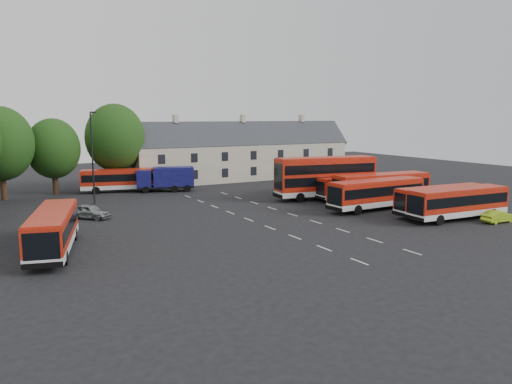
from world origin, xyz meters
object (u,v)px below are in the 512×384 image
Objects in this scene: bus_dd_south at (325,175)px; bus_west at (53,228)px; silver_car at (90,211)px; lime_car at (498,216)px; lamppost at (93,155)px; bus_row_a at (458,201)px; box_truck at (166,178)px.

bus_dd_south is 1.12× the size of bus_west.
bus_dd_south is 33.20m from bus_west.
bus_west is at bearing -156.10° from silver_car.
lime_car is 0.33× the size of lamppost.
bus_west is at bearing -153.92° from bus_dd_south.
bus_row_a is 38.77m from lamppost.
box_truck is at bearing 26.63° from lamppost.
bus_west is 2.67× the size of silver_car.
silver_car is (-30.76, 17.70, -1.13)m from bus_row_a.
bus_west is 1.46× the size of box_truck.
bus_dd_south is 19.83m from lime_car.
bus_row_a is at bearing -67.96° from bus_dd_south.
bus_west is 38.82m from lime_car.
box_truck is 0.74× the size of lamppost.
silver_car is (4.67, 11.33, -1.14)m from bus_west.
box_truck is 2.21× the size of lime_car.
silver_car is at bearing -8.19° from bus_west.
box_truck is (-14.74, 14.92, -1.06)m from bus_dd_south.
box_truck is at bearing 124.09° from bus_row_a.
box_truck reaches higher than bus_west.
silver_car is at bearing -116.34° from box_truck.
bus_west reaches higher than bus_row_a.
box_truck is (16.99, 24.62, -0.06)m from bus_west.
bus_row_a is at bearing -85.98° from bus_west.
lamppost is at bearing -136.87° from box_truck.
bus_west is 1.08× the size of lamppost.
bus_dd_south is at bearing -58.80° from bus_west.
bus_row_a is at bearing 41.88° from lime_car.
lamppost reaches higher than box_truck.
bus_west reaches higher than silver_car.
bus_row_a is 3.16× the size of lime_car.
box_truck is at bearing 143.74° from bus_dd_south.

